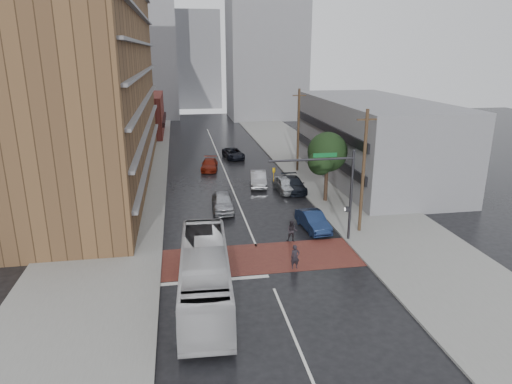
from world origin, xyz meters
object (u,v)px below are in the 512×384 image
object	(u,v)px
pedestrian_b	(292,231)
car_parked_near	(313,221)
car_parked_far	(285,184)
car_travel_c	(209,165)
suv_travel	(233,153)
car_travel_a	(223,202)
car_travel_b	(258,179)
car_parked_mid	(294,184)
pedestrian_a	(295,257)
transit_bus	(205,274)

from	to	relation	value
pedestrian_b	car_parked_near	xyz separation A→B (m)	(2.32, 2.13, -0.10)
pedestrian_b	car_parked_far	world-z (taller)	pedestrian_b
pedestrian_b	car_travel_c	world-z (taller)	pedestrian_b
car_travel_c	suv_travel	size ratio (longest dim) A/B	0.94
car_travel_a	car_parked_near	xyz separation A→B (m)	(6.89, -5.96, -0.06)
car_travel_b	car_travel_c	distance (m)	9.29
car_travel_a	car_parked_mid	world-z (taller)	car_travel_a
pedestrian_a	car_parked_mid	bearing A→B (deg)	72.91
transit_bus	car_parked_mid	distance (m)	23.13
car_travel_a	car_parked_far	size ratio (longest dim) A/B	1.07
transit_bus	car_parked_mid	xyz separation A→B (m)	(10.57, 20.56, -0.92)
pedestrian_b	car_travel_a	size ratio (longest dim) A/B	0.36
pedestrian_a	car_travel_b	size ratio (longest dim) A/B	0.35
car_parked_mid	car_travel_c	bearing A→B (deg)	128.31
suv_travel	pedestrian_b	bearing A→B (deg)	-95.96
pedestrian_b	car_parked_far	xyz separation A→B (m)	(2.49, 13.00, -0.09)
pedestrian_a	car_parked_far	distance (m)	17.83
transit_bus	car_travel_c	bearing A→B (deg)	88.24
car_travel_b	car_parked_near	distance (m)	13.59
car_travel_c	pedestrian_a	bearing A→B (deg)	-74.29
pedestrian_a	car_parked_near	size ratio (longest dim) A/B	0.37
pedestrian_a	car_travel_b	world-z (taller)	pedestrian_a
transit_bus	car_parked_far	bearing A→B (deg)	67.64
transit_bus	car_parked_mid	size ratio (longest dim) A/B	2.35
car_parked_far	pedestrian_a	bearing A→B (deg)	-104.97
transit_bus	pedestrian_a	distance (m)	7.00
transit_bus	car_travel_c	world-z (taller)	transit_bus
car_parked_far	pedestrian_b	bearing A→B (deg)	-104.86
car_travel_a	car_travel_c	xyz separation A→B (m)	(-0.13, 15.42, -0.15)
car_travel_b	car_parked_far	distance (m)	3.51
car_parked_far	car_parked_near	bearing A→B (deg)	-94.90
transit_bus	car_travel_a	size ratio (longest dim) A/B	2.43
car_travel_a	car_parked_far	distance (m)	8.59
transit_bus	car_parked_near	xyz separation A→B (m)	(9.47, 9.69, -0.88)
pedestrian_b	car_travel_b	xyz separation A→B (m)	(0.07, 15.54, -0.06)
car_parked_near	car_parked_far	world-z (taller)	car_parked_far
car_travel_c	car_parked_near	size ratio (longest dim) A/B	1.01
car_travel_a	suv_travel	distance (m)	21.62
car_parked_far	car_travel_a	bearing A→B (deg)	-149.21
car_travel_c	suv_travel	xyz separation A→B (m)	(3.73, 5.90, 0.02)
car_travel_b	car_parked_far	bearing A→B (deg)	-39.07
car_travel_b	car_parked_near	world-z (taller)	car_travel_b
pedestrian_b	car_travel_c	xyz separation A→B (m)	(-4.69, 23.52, -0.18)
pedestrian_a	pedestrian_b	size ratio (longest dim) A/B	0.98
suv_travel	car_parked_near	xyz separation A→B (m)	(3.29, -27.28, 0.07)
pedestrian_b	car_parked_mid	world-z (taller)	pedestrian_b
pedestrian_a	car_parked_far	xyz separation A→B (m)	(3.39, 17.50, -0.08)
suv_travel	car_parked_far	xyz separation A→B (m)	(3.46, -16.42, 0.07)
pedestrian_a	car_travel_a	distance (m)	13.12
suv_travel	car_parked_mid	world-z (taller)	car_parked_mid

